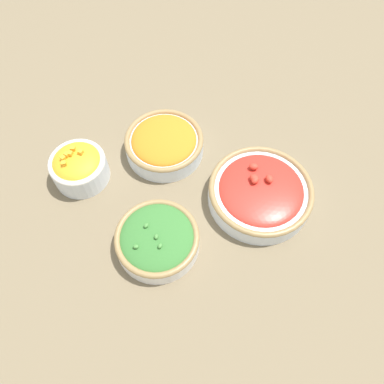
{
  "coord_description": "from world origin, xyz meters",
  "views": [
    {
      "loc": [
        -0.22,
        0.3,
        0.67
      ],
      "look_at": [
        0.0,
        0.0,
        0.03
      ],
      "focal_mm": 35.0,
      "sensor_mm": 36.0,
      "label": 1
    }
  ],
  "objects_px": {
    "bowl_broccoli": "(157,239)",
    "bowl_carrots": "(164,143)",
    "bowl_cherry_tomatoes": "(260,192)",
    "bowl_squash": "(79,166)"
  },
  "relations": [
    {
      "from": "bowl_cherry_tomatoes",
      "to": "bowl_squash",
      "type": "height_order",
      "value": "bowl_squash"
    },
    {
      "from": "bowl_broccoli",
      "to": "bowl_carrots",
      "type": "bearing_deg",
      "value": -55.39
    },
    {
      "from": "bowl_squash",
      "to": "bowl_cherry_tomatoes",
      "type": "bearing_deg",
      "value": -152.71
    },
    {
      "from": "bowl_squash",
      "to": "bowl_broccoli",
      "type": "bearing_deg",
      "value": 172.81
    },
    {
      "from": "bowl_cherry_tomatoes",
      "to": "bowl_broccoli",
      "type": "xyz_separation_m",
      "value": [
        0.1,
        0.2,
        -0.0
      ]
    },
    {
      "from": "bowl_cherry_tomatoes",
      "to": "bowl_squash",
      "type": "xyz_separation_m",
      "value": [
        0.33,
        0.17,
        0.01
      ]
    },
    {
      "from": "bowl_broccoli",
      "to": "bowl_cherry_tomatoes",
      "type": "bearing_deg",
      "value": -117.52
    },
    {
      "from": "bowl_squash",
      "to": "bowl_broccoli",
      "type": "relative_size",
      "value": 0.73
    },
    {
      "from": "bowl_squash",
      "to": "bowl_carrots",
      "type": "xyz_separation_m",
      "value": [
        -0.1,
        -0.15,
        -0.01
      ]
    },
    {
      "from": "bowl_carrots",
      "to": "bowl_cherry_tomatoes",
      "type": "bearing_deg",
      "value": -176.05
    }
  ]
}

